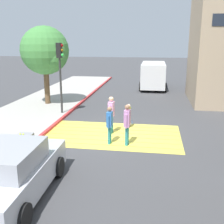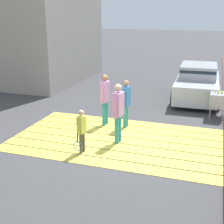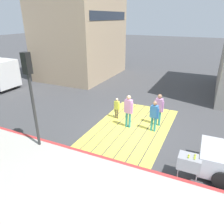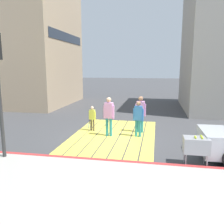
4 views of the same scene
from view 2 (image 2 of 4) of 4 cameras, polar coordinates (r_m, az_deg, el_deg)
The scene contains 8 objects.
ground_plane at distance 9.96m, azimuth 0.88°, elevation -4.98°, with size 120.00×120.00×0.00m, color #424244.
crosswalk_stripes at distance 9.96m, azimuth 0.88°, elevation -4.94°, with size 6.40×3.80×0.01m.
car_parked_near_curb at distance 14.81m, azimuth 15.11°, elevation 4.99°, with size 2.07×4.34×1.57m.
tennis_ball_cart at distance 12.41m, azimuth 18.45°, elevation 2.11°, with size 0.56×0.80×1.02m.
pedestrian_adult_lead at distance 10.93m, azimuth -1.27°, elevation 2.88°, with size 0.27×0.52×1.79m.
pedestrian_adult_trailing at distance 10.69m, azimuth 2.51°, elevation 2.09°, with size 0.24×0.49×1.66m.
pedestrian_adult_side at distance 9.39m, azimuth 1.10°, elevation 0.49°, with size 0.28×0.53×1.82m.
pedestrian_child_with_racket at distance 8.86m, azimuth -5.50°, elevation -3.09°, with size 0.30×0.40×1.26m.
Camera 2 is at (-2.75, 8.77, 3.84)m, focal length 50.94 mm.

